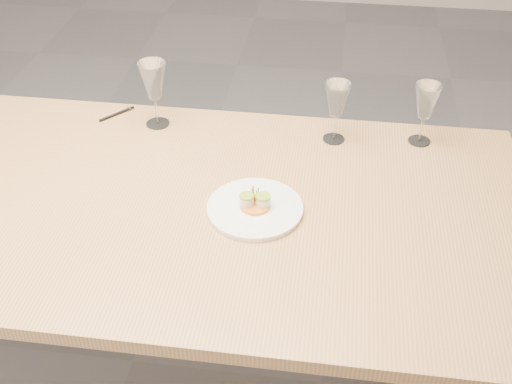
# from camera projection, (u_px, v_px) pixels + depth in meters

# --- Properties ---
(ground) EXTENTS (7.00, 7.00, 0.00)m
(ground) POSITION_uv_depth(u_px,v_px,m) (133.00, 361.00, 2.27)
(ground) COLOR slate
(ground) RESTS_ON ground
(dining_table) EXTENTS (2.40, 1.00, 0.75)m
(dining_table) POSITION_uv_depth(u_px,v_px,m) (105.00, 212.00, 1.85)
(dining_table) COLOR tan
(dining_table) RESTS_ON ground
(dinner_plate) EXTENTS (0.26, 0.26, 0.07)m
(dinner_plate) POSITION_uv_depth(u_px,v_px,m) (255.00, 208.00, 1.74)
(dinner_plate) COLOR white
(dinner_plate) RESTS_ON dining_table
(ballpoint_pen) EXTENTS (0.09, 0.11, 0.01)m
(ballpoint_pen) POSITION_uv_depth(u_px,v_px,m) (117.00, 114.00, 2.15)
(ballpoint_pen) COLOR black
(ballpoint_pen) RESTS_ON dining_table
(wine_glass_1) EXTENTS (0.09, 0.09, 0.22)m
(wine_glass_1) POSITION_uv_depth(u_px,v_px,m) (153.00, 82.00, 2.01)
(wine_glass_1) COLOR white
(wine_glass_1) RESTS_ON dining_table
(wine_glass_2) EXTENTS (0.08, 0.08, 0.20)m
(wine_glass_2) POSITION_uv_depth(u_px,v_px,m) (337.00, 101.00, 1.95)
(wine_glass_2) COLOR white
(wine_glass_2) RESTS_ON dining_table
(wine_glass_3) EXTENTS (0.08, 0.08, 0.20)m
(wine_glass_3) POSITION_uv_depth(u_px,v_px,m) (426.00, 103.00, 1.94)
(wine_glass_3) COLOR white
(wine_glass_3) RESTS_ON dining_table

